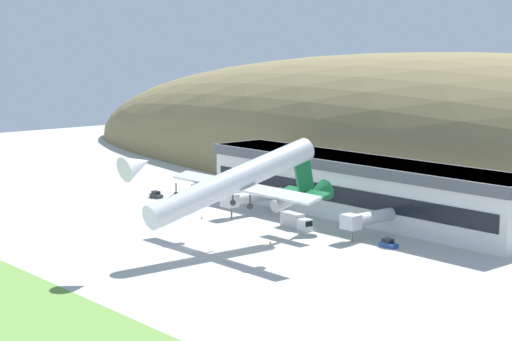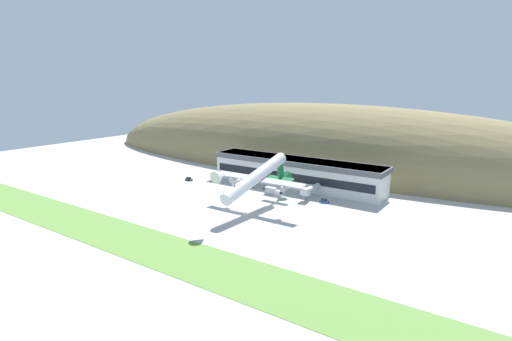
{
  "view_description": "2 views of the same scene",
  "coord_description": "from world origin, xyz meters",
  "px_view_note": "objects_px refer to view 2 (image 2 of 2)",
  "views": [
    {
      "loc": [
        126.65,
        -95.11,
        38.97
      ],
      "look_at": [
        5.52,
        10.19,
        14.35
      ],
      "focal_mm": 60.0,
      "sensor_mm": 36.0,
      "label": 1
    },
    {
      "loc": [
        88.69,
        -116.92,
        48.86
      ],
      "look_at": [
        4.26,
        6.77,
        14.89
      ],
      "focal_mm": 28.0,
      "sensor_mm": 36.0,
      "label": 2
    }
  ],
  "objects_px": {
    "jetway_1": "(310,189)",
    "traffic_cone_0": "(223,191)",
    "service_car_0": "(324,201)",
    "fuel_truck": "(273,191)",
    "terminal_building": "(296,171)",
    "jetway_0": "(245,180)",
    "service_car_1": "(189,179)",
    "traffic_cone_1": "(270,204)",
    "cargo_airplane": "(257,177)"
  },
  "relations": [
    {
      "from": "terminal_building",
      "to": "jetway_0",
      "type": "xyz_separation_m",
      "value": [
        -17.75,
        -16.62,
        -3.42
      ]
    },
    {
      "from": "service_car_0",
      "to": "traffic_cone_0",
      "type": "xyz_separation_m",
      "value": [
        -43.98,
        -10.88,
        -0.38
      ]
    },
    {
      "from": "traffic_cone_1",
      "to": "traffic_cone_0",
      "type": "bearing_deg",
      "value": 171.49
    },
    {
      "from": "jetway_1",
      "to": "service_car_1",
      "type": "height_order",
      "value": "jetway_1"
    },
    {
      "from": "fuel_truck",
      "to": "cargo_airplane",
      "type": "bearing_deg",
      "value": -75.28
    },
    {
      "from": "cargo_airplane",
      "to": "jetway_1",
      "type": "bearing_deg",
      "value": 66.36
    },
    {
      "from": "cargo_airplane",
      "to": "service_car_0",
      "type": "xyz_separation_m",
      "value": [
        18.12,
        22.05,
        -12.01
      ]
    },
    {
      "from": "cargo_airplane",
      "to": "traffic_cone_0",
      "type": "relative_size",
      "value": 84.94
    },
    {
      "from": "jetway_1",
      "to": "service_car_1",
      "type": "relative_size",
      "value": 3.49
    },
    {
      "from": "fuel_truck",
      "to": "traffic_cone_1",
      "type": "bearing_deg",
      "value": -63.45
    },
    {
      "from": "service_car_0",
      "to": "service_car_1",
      "type": "distance_m",
      "value": 71.64
    },
    {
      "from": "jetway_1",
      "to": "cargo_airplane",
      "type": "height_order",
      "value": "cargo_airplane"
    },
    {
      "from": "service_car_1",
      "to": "traffic_cone_0",
      "type": "distance_m",
      "value": 28.36
    },
    {
      "from": "terminal_building",
      "to": "traffic_cone_1",
      "type": "height_order",
      "value": "terminal_building"
    },
    {
      "from": "terminal_building",
      "to": "cargo_airplane",
      "type": "xyz_separation_m",
      "value": [
        4.42,
        -38.88,
        5.26
      ]
    },
    {
      "from": "jetway_1",
      "to": "traffic_cone_0",
      "type": "height_order",
      "value": "jetway_1"
    },
    {
      "from": "jetway_1",
      "to": "traffic_cone_1",
      "type": "xyz_separation_m",
      "value": [
        -9.36,
        -17.04,
        -3.71
      ]
    },
    {
      "from": "cargo_airplane",
      "to": "service_car_1",
      "type": "xyz_separation_m",
      "value": [
        -53.4,
        17.97,
        -11.98
      ]
    },
    {
      "from": "jetway_0",
      "to": "traffic_cone_1",
      "type": "bearing_deg",
      "value": -32.94
    },
    {
      "from": "jetway_1",
      "to": "terminal_building",
      "type": "bearing_deg",
      "value": 135.52
    },
    {
      "from": "jetway_1",
      "to": "service_car_0",
      "type": "height_order",
      "value": "jetway_1"
    },
    {
      "from": "terminal_building",
      "to": "jetway_0",
      "type": "bearing_deg",
      "value": -136.89
    },
    {
      "from": "jetway_0",
      "to": "cargo_airplane",
      "type": "distance_m",
      "value": 32.59
    },
    {
      "from": "jetway_0",
      "to": "traffic_cone_1",
      "type": "distance_m",
      "value": 28.1
    },
    {
      "from": "jetway_0",
      "to": "service_car_1",
      "type": "height_order",
      "value": "jetway_0"
    },
    {
      "from": "service_car_1",
      "to": "traffic_cone_0",
      "type": "relative_size",
      "value": 6.62
    },
    {
      "from": "jetway_1",
      "to": "service_car_0",
      "type": "xyz_separation_m",
      "value": [
        7.55,
        -2.11,
        -3.33
      ]
    },
    {
      "from": "jetway_1",
      "to": "traffic_cone_0",
      "type": "relative_size",
      "value": 23.07
    },
    {
      "from": "cargo_airplane",
      "to": "service_car_0",
      "type": "relative_size",
      "value": 12.84
    },
    {
      "from": "terminal_building",
      "to": "service_car_1",
      "type": "distance_m",
      "value": 53.69
    },
    {
      "from": "traffic_cone_1",
      "to": "jetway_0",
      "type": "bearing_deg",
      "value": 147.06
    },
    {
      "from": "terminal_building",
      "to": "traffic_cone_0",
      "type": "bearing_deg",
      "value": -127.74
    },
    {
      "from": "service_car_0",
      "to": "traffic_cone_1",
      "type": "relative_size",
      "value": 6.61
    },
    {
      "from": "service_car_1",
      "to": "traffic_cone_1",
      "type": "height_order",
      "value": "service_car_1"
    },
    {
      "from": "terminal_building",
      "to": "jetway_1",
      "type": "bearing_deg",
      "value": -44.48
    },
    {
      "from": "cargo_airplane",
      "to": "traffic_cone_1",
      "type": "height_order",
      "value": "cargo_airplane"
    },
    {
      "from": "jetway_1",
      "to": "traffic_cone_1",
      "type": "relative_size",
      "value": 23.07
    },
    {
      "from": "jetway_1",
      "to": "service_car_1",
      "type": "bearing_deg",
      "value": -174.47
    },
    {
      "from": "terminal_building",
      "to": "traffic_cone_1",
      "type": "relative_size",
      "value": 146.66
    },
    {
      "from": "fuel_truck",
      "to": "terminal_building",
      "type": "bearing_deg",
      "value": 87.33
    },
    {
      "from": "fuel_truck",
      "to": "traffic_cone_1",
      "type": "relative_size",
      "value": 14.42
    },
    {
      "from": "fuel_truck",
      "to": "jetway_0",
      "type": "bearing_deg",
      "value": 172.78
    },
    {
      "from": "traffic_cone_1",
      "to": "service_car_0",
      "type": "bearing_deg",
      "value": 41.44
    },
    {
      "from": "service_car_0",
      "to": "service_car_1",
      "type": "relative_size",
      "value": 1.0
    },
    {
      "from": "fuel_truck",
      "to": "traffic_cone_0",
      "type": "bearing_deg",
      "value": -156.48
    },
    {
      "from": "service_car_1",
      "to": "traffic_cone_0",
      "type": "height_order",
      "value": "service_car_1"
    },
    {
      "from": "jetway_1",
      "to": "cargo_airplane",
      "type": "relative_size",
      "value": 0.27
    },
    {
      "from": "jetway_0",
      "to": "fuel_truck",
      "type": "bearing_deg",
      "value": -7.22
    },
    {
      "from": "traffic_cone_0",
      "to": "service_car_1",
      "type": "bearing_deg",
      "value": 166.14
    },
    {
      "from": "terminal_building",
      "to": "traffic_cone_0",
      "type": "height_order",
      "value": "terminal_building"
    }
  ]
}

